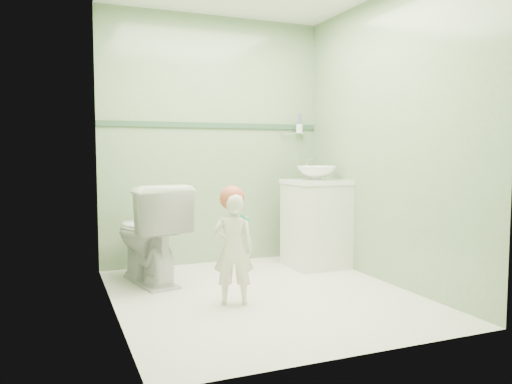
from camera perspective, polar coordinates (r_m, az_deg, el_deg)
name	(u,v)px	position (r m, az deg, el deg)	size (l,w,h in m)	color
ground	(263,295)	(3.93, 0.84, -11.59)	(2.50, 2.50, 0.00)	white
room_shell	(264,137)	(3.77, 0.86, 6.20)	(2.50, 2.54, 2.40)	gray
trim_stripe	(214,125)	(4.94, -4.79, 7.54)	(2.20, 0.02, 0.05)	#33543D
vanity	(316,225)	(4.82, 6.82, -3.72)	(0.52, 0.50, 0.80)	white
counter	(316,182)	(4.78, 6.87, 1.15)	(0.54, 0.52, 0.04)	white
basin	(317,173)	(4.77, 6.88, 2.16)	(0.37, 0.37, 0.13)	white
faucet	(307,164)	(4.93, 5.84, 3.17)	(0.03, 0.13, 0.18)	silver
cup_holder	(299,129)	(5.23, 4.86, 7.17)	(0.26, 0.07, 0.21)	silver
toilet	(149,233)	(4.29, -12.05, -4.60)	(0.47, 0.82, 0.83)	white
toddler	(233,249)	(3.61, -2.58, -6.50)	(0.29, 0.19, 0.80)	beige
hair_cap	(232,198)	(3.58, -2.74, -0.69)	(0.18, 0.18, 0.18)	#BC5439
teal_toothbrush	(244,217)	(3.45, -1.36, -2.91)	(0.11, 0.14, 0.08)	#1A9A76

